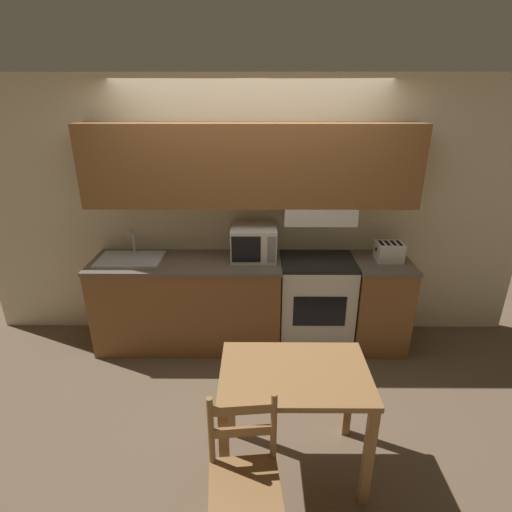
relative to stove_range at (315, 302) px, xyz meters
name	(u,v)px	position (x,y,z in m)	size (l,w,h in m)	color
ground_plane	(252,326)	(-0.64, 0.27, -0.45)	(16.00, 16.00, 0.00)	brown
wall_back	(253,191)	(-0.62, 0.20, 1.07)	(5.42, 0.38, 2.55)	beige
lower_counter_main	(189,303)	(-1.26, -0.02, 0.00)	(1.81, 0.61, 0.90)	brown
lower_counter_right_stub	(378,303)	(0.62, -0.02, 0.00)	(0.53, 0.61, 0.90)	brown
stove_range	(315,302)	(0.00, 0.00, 0.00)	(0.70, 0.55, 0.90)	white
microwave	(254,242)	(-0.61, 0.05, 0.61)	(0.43, 0.38, 0.32)	white
toaster	(389,252)	(0.67, 0.00, 0.54)	(0.25, 0.21, 0.18)	white
sink_basin	(130,259)	(-1.79, -0.02, 0.47)	(0.60, 0.40, 0.26)	#B7BABF
dining_table	(294,389)	(-0.34, -1.49, 0.19)	(0.93, 0.62, 0.78)	#9E7042
chair_left_of_table	(245,481)	(-0.64, -1.98, -0.01)	(0.41, 0.41, 0.90)	#9E7042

